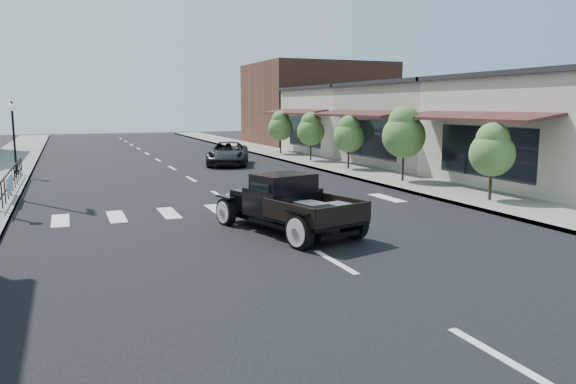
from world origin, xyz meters
name	(u,v)px	position (x,y,z in m)	size (l,w,h in m)	color
ground	(285,234)	(0.00, 0.00, 0.00)	(120.00, 120.00, 0.00)	black
road	(179,172)	(0.00, 15.00, 0.01)	(14.00, 80.00, 0.02)	black
road_markings	(201,185)	(0.00, 10.00, 0.00)	(12.00, 60.00, 0.06)	silver
sidewalk_right	(329,165)	(8.50, 15.00, 0.07)	(3.00, 80.00, 0.15)	gray
storefront_mid	(447,126)	(15.00, 13.00, 2.25)	(10.00, 9.00, 4.50)	#9E9385
storefront_far	(368,122)	(15.00, 22.00, 2.25)	(10.00, 9.00, 4.50)	beige
far_building_right	(317,104)	(15.50, 32.00, 3.50)	(11.00, 10.00, 7.00)	brown
railing	(12,178)	(-7.30, 10.00, 0.65)	(0.08, 10.00, 1.00)	black
banner	(10,191)	(-7.22, 8.00, 0.45)	(0.04, 2.20, 0.60)	silver
lamp_post_c	(14,138)	(-7.60, 16.00, 1.89)	(0.36, 0.36, 3.47)	black
small_tree_a	(492,163)	(8.30, 1.68, 1.44)	(1.55, 1.55, 2.58)	#4A7134
small_tree_b	(404,145)	(8.30, 7.14, 1.71)	(1.87, 1.87, 3.12)	#4A7134
small_tree_c	(349,143)	(8.30, 12.22, 1.47)	(1.59, 1.59, 2.65)	#4A7134
small_tree_d	(311,137)	(8.30, 17.06, 1.53)	(1.66, 1.66, 2.76)	#4A7134
small_tree_e	(281,133)	(8.30, 22.12, 1.55)	(1.68, 1.68, 2.80)	#4A7134
hotrod_pickup	(288,203)	(0.13, 0.09, 0.81)	(2.18, 4.67, 1.62)	black
second_car	(228,154)	(3.29, 17.46, 0.66)	(2.20, 4.77, 1.33)	black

